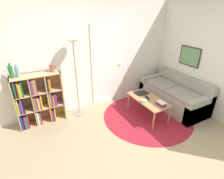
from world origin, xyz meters
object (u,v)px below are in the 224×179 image
at_px(bookshelf, 37,100).
at_px(bowl, 144,101).
at_px(bottle_left, 11,72).
at_px(coffee_table, 148,101).
at_px(laptop, 141,93).
at_px(floor_lamp, 74,56).
at_px(bottle_middle, 17,72).
at_px(vase_on_shelf, 52,68).
at_px(couch, 174,95).

xyz_separation_m(bookshelf, bowl, (2.08, -0.97, -0.09)).
distance_m(bowl, bottle_left, 2.72).
bearing_deg(coffee_table, bowl, -160.71).
bearing_deg(laptop, coffee_table, -96.92).
distance_m(floor_lamp, laptop, 1.80).
height_order(bottle_left, bottle_middle, bottle_left).
relative_size(coffee_table, vase_on_shelf, 6.40).
height_order(couch, coffee_table, couch).
relative_size(couch, bottle_middle, 6.99).
bearing_deg(floor_lamp, coffee_table, -31.46).
height_order(bookshelf, coffee_table, bookshelf).
bearing_deg(coffee_table, laptop, 83.08).
bearing_deg(vase_on_shelf, bottle_left, 178.38).
xyz_separation_m(couch, bowl, (-1.10, -0.14, 0.19)).
xyz_separation_m(laptop, bottle_middle, (-2.52, 0.62, 0.77)).
bearing_deg(bowl, bottle_middle, 156.83).
xyz_separation_m(floor_lamp, bowl, (1.21, -0.90, -0.95)).
relative_size(couch, laptop, 5.49).
distance_m(bowl, bottle_middle, 2.63).
bearing_deg(floor_lamp, bookshelf, 175.46).
height_order(bowl, vase_on_shelf, vase_on_shelf).
bearing_deg(laptop, vase_on_shelf, 162.23).
bearing_deg(bookshelf, bottle_middle, 175.90).
distance_m(couch, laptop, 0.94).
bearing_deg(couch, bottle_middle, 166.03).
distance_m(floor_lamp, bowl, 1.78).
height_order(bookshelf, laptop, bookshelf).
distance_m(floor_lamp, bottle_left, 1.22).
relative_size(coffee_table, bottle_left, 3.61).
bearing_deg(floor_lamp, laptop, -20.65).
height_order(bookshelf, bowl, bookshelf).
bearing_deg(bottle_middle, bottle_left, 177.38).
xyz_separation_m(bookshelf, couch, (3.18, -0.83, -0.28)).
height_order(floor_lamp, laptop, floor_lamp).
xyz_separation_m(coffee_table, bottle_middle, (-2.48, 0.93, 0.83)).
xyz_separation_m(bottle_left, bottle_middle, (0.10, -0.00, -0.01)).
height_order(couch, bottle_middle, bottle_middle).
relative_size(floor_lamp, vase_on_shelf, 10.99).
xyz_separation_m(coffee_table, vase_on_shelf, (-1.85, 0.91, 0.80)).
height_order(coffee_table, bowl, bowl).
xyz_separation_m(bottle_left, vase_on_shelf, (0.74, -0.02, -0.04)).
height_order(laptop, bottle_left, bottle_left).
bearing_deg(floor_lamp, bowl, -36.72).
xyz_separation_m(bookshelf, vase_on_shelf, (0.40, 0.00, 0.64)).
bearing_deg(bottle_left, coffee_table, -19.89).
bearing_deg(bowl, bookshelf, 154.92).
height_order(floor_lamp, bottle_left, floor_lamp).
bearing_deg(laptop, bottle_left, 166.60).
xyz_separation_m(laptop, bottle_left, (-2.62, 0.62, 0.79)).
distance_m(bottle_middle, vase_on_shelf, 0.63).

